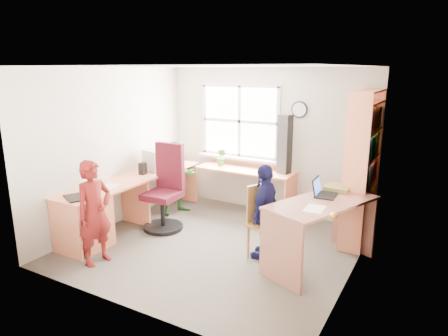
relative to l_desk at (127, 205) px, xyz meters
name	(u,v)px	position (x,y,z in m)	size (l,w,h in m)	color
room	(219,158)	(1.32, 0.38, 0.76)	(3.64, 3.44, 2.44)	#4C443B
l_desk	(127,205)	(0.00, 0.00, 0.00)	(2.38, 2.95, 0.75)	#FF8F65
right_desk	(321,219)	(2.71, 0.43, 0.15)	(1.15, 1.59, 0.83)	#A86954
bookshelf	(362,171)	(2.96, 1.47, 0.55)	(0.30, 1.02, 2.10)	#FF8F65
swivel_chair	(166,193)	(0.31, 0.50, 0.10)	(0.62, 0.62, 1.28)	black
wooden_chair	(264,219)	(2.02, 0.31, 0.06)	(0.54, 0.54, 0.96)	#AA7438
crt_monitor	(156,160)	(-0.17, 0.90, 0.47)	(0.42, 0.39, 0.35)	#B6B7BB
laptop_left	(81,193)	(-0.13, -0.70, 0.35)	(0.45, 0.42, 0.24)	black
laptop_right	(322,192)	(2.64, 0.65, 0.43)	(0.28, 0.33, 0.22)	black
speaker_a	(143,169)	(-0.19, 0.59, 0.39)	(0.10, 0.10, 0.19)	black
speaker_b	(163,163)	(-0.17, 1.07, 0.39)	(0.09, 0.09, 0.18)	black
cd_tower	(285,144)	(1.71, 1.76, 0.76)	(0.22, 0.20, 0.93)	black
game_box	(338,188)	(2.76, 0.98, 0.41)	(0.32, 0.32, 0.06)	red
paper_a	(109,187)	(-0.15, -0.17, 0.30)	(0.28, 0.36, 0.00)	white
paper_b	(314,209)	(2.71, 0.13, 0.38)	(0.22, 0.30, 0.00)	white
potted_plant	(221,157)	(0.60, 1.70, 0.44)	(0.16, 0.13, 0.30)	#33772F
person_red	(95,213)	(0.26, -0.84, 0.20)	(0.48, 0.31, 1.31)	maroon
person_green	(180,177)	(0.12, 1.14, 0.16)	(0.60, 0.46, 1.23)	#347D32
person_navy	(265,211)	(2.02, 0.33, 0.16)	(0.72, 0.30, 1.23)	#151541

